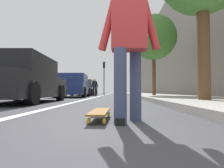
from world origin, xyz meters
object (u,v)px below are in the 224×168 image
object	(u,v)px
skater_person	(129,40)
pedestrian_distant	(95,86)
skateboard	(100,112)
street_tree_mid	(154,38)
traffic_light	(104,72)
parked_car_far	(85,88)
parked_car_mid	(73,86)
parked_car_near	(23,81)

from	to	relation	value
skater_person	pedestrian_distant	distance (m)	14.83
skateboard	street_tree_mid	xyz separation A→B (m)	(9.98, -2.49, 3.71)
street_tree_mid	skateboard	bearing A→B (deg)	165.97
traffic_light	skateboard	bearing A→B (deg)	-175.98
parked_car_far	parked_car_mid	bearing A→B (deg)	-177.48
traffic_light	pedestrian_distant	world-z (taller)	traffic_light
parked_car_far	street_tree_mid	world-z (taller)	street_tree_mid
skateboard	parked_car_near	world-z (taller)	parked_car_near
skater_person	pedestrian_distant	xyz separation A→B (m)	(14.67, 2.15, -0.09)
skater_person	parked_car_near	size ratio (longest dim) A/B	0.37
skater_person	parked_car_mid	distance (m)	11.01
traffic_light	pedestrian_distant	size ratio (longest dim) A/B	2.89
skateboard	parked_car_near	xyz separation A→B (m)	(3.81, 2.85, 0.61)
traffic_light	street_tree_mid	size ratio (longest dim) A/B	0.81
skater_person	parked_car_far	distance (m)	16.82
parked_car_mid	street_tree_mid	bearing A→B (deg)	-94.79
skateboard	skater_person	bearing A→B (deg)	-113.32
skateboard	skater_person	xyz separation A→B (m)	(-0.15, -0.35, 0.84)
parked_car_near	pedestrian_distant	xyz separation A→B (m)	(10.72, -1.04, 0.14)
street_tree_mid	traffic_light	bearing A→B (deg)	17.54
traffic_light	street_tree_mid	world-z (taller)	street_tree_mid
skateboard	pedestrian_distant	distance (m)	14.65
parked_car_far	street_tree_mid	bearing A→B (deg)	-139.16
parked_car_far	pedestrian_distant	distance (m)	2.17
skater_person	parked_car_far	world-z (taller)	skater_person
pedestrian_distant	parked_car_near	bearing A→B (deg)	174.44
parked_car_far	traffic_light	size ratio (longest dim) A/B	1.06
pedestrian_distant	parked_car_far	bearing A→B (deg)	33.33
skateboard	skater_person	distance (m)	0.92
parked_car_near	parked_car_mid	distance (m)	6.61
skateboard	pedestrian_distant	world-z (taller)	pedestrian_distant
parked_car_far	street_tree_mid	distance (m)	8.95
skateboard	traffic_light	xyz separation A→B (m)	(22.96, 1.61, 2.86)
parked_car_far	parked_car_near	bearing A→B (deg)	-179.33
skateboard	parked_car_mid	xyz separation A→B (m)	(10.42, 2.74, 0.62)
pedestrian_distant	skateboard	bearing A→B (deg)	-172.90
parked_car_mid	parked_car_near	bearing A→B (deg)	179.01
skateboard	parked_car_far	world-z (taller)	parked_car_far
skateboard	traffic_light	size ratio (longest dim) A/B	0.20
parked_car_near	street_tree_mid	distance (m)	8.73
parked_car_near	parked_car_far	distance (m)	12.53
parked_car_mid	skateboard	bearing A→B (deg)	-165.27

